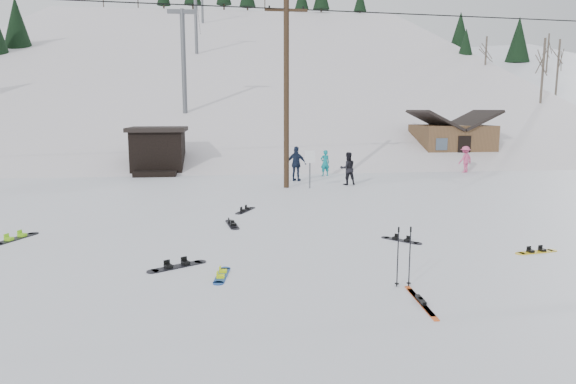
{
  "coord_description": "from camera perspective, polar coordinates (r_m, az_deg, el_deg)",
  "views": [
    {
      "loc": [
        -0.94,
        -10.85,
        3.84
      ],
      "look_at": [
        0.87,
        4.04,
        1.4
      ],
      "focal_mm": 32.0,
      "sensor_mm": 36.0,
      "label": 1
    }
  ],
  "objects": [
    {
      "name": "skier_dark",
      "position": [
        26.27,
        6.66,
        2.61
      ],
      "size": [
        0.86,
        0.7,
        1.67
      ],
      "primitive_type": "imported",
      "rotation": [
        0.0,
        0.0,
        3.23
      ],
      "color": "black",
      "rests_on": "ground"
    },
    {
      "name": "skier_teal",
      "position": [
        29.76,
        4.13,
        3.24
      ],
      "size": [
        0.6,
        0.44,
        1.49
      ],
      "primitive_type": "imported",
      "rotation": [
        0.0,
        0.0,
        3.32
      ],
      "color": "#0D7E85",
      "rests_on": "ground"
    },
    {
      "name": "trail_sign",
      "position": [
        24.89,
        2.46,
        3.31
      ],
      "size": [
        0.5,
        0.09,
        1.85
      ],
      "color": "#595B60",
      "rests_on": "ground"
    },
    {
      "name": "lift_tower_near",
      "position": [
        41.16,
        -11.54,
        14.66
      ],
      "size": [
        2.2,
        0.36,
        8.0
      ],
      "color": "#595B60",
      "rests_on": "ski_slope"
    },
    {
      "name": "board_scatter_c",
      "position": [
        17.34,
        -28.0,
        -4.55
      ],
      "size": [
        0.88,
        1.54,
        0.12
      ],
      "rotation": [
        0.0,
        0.0,
        1.14
      ],
      "color": "black",
      "rests_on": "ground"
    },
    {
      "name": "hero_skis",
      "position": [
        10.82,
        14.53,
        -11.69
      ],
      "size": [
        0.2,
        1.83,
        0.1
      ],
      "rotation": [
        0.0,
        0.0,
        -0.05
      ],
      "color": "#D14815",
      "rests_on": "ground"
    },
    {
      "name": "skier_pink",
      "position": [
        33.07,
        19.09,
        3.45
      ],
      "size": [
        1.19,
        0.97,
        1.6
      ],
      "primitive_type": "imported",
      "rotation": [
        0.0,
        0.0,
        3.57
      ],
      "color": "#D14A7A",
      "rests_on": "ground"
    },
    {
      "name": "board_scatter_a",
      "position": [
        12.99,
        -12.22,
        -8.03
      ],
      "size": [
        1.38,
        0.94,
        0.11
      ],
      "rotation": [
        0.0,
        0.0,
        0.54
      ],
      "color": "black",
      "rests_on": "ground"
    },
    {
      "name": "utility_pole",
      "position": [
        25.03,
        -0.18,
        11.16
      ],
      "size": [
        2.0,
        0.26,
        9.0
      ],
      "color": "#3A2819",
      "rests_on": "ground"
    },
    {
      "name": "ski_slope",
      "position": [
        67.73,
        -5.96,
        -4.34
      ],
      "size": [
        60.0,
        85.24,
        65.97
      ],
      "primitive_type": "cube",
      "rotation": [
        0.31,
        0.0,
        0.0
      ],
      "color": "silver",
      "rests_on": "ground"
    },
    {
      "name": "board_scatter_e",
      "position": [
        15.49,
        25.87,
        -5.97
      ],
      "size": [
        1.29,
        0.43,
        0.09
      ],
      "rotation": [
        0.0,
        0.0,
        0.17
      ],
      "color": "yellow",
      "rests_on": "ground"
    },
    {
      "name": "skier_navy",
      "position": [
        27.47,
        0.95,
        3.16
      ],
      "size": [
        1.17,
        0.92,
        1.86
      ],
      "primitive_type": "imported",
      "rotation": [
        0.0,
        0.0,
        2.64
      ],
      "color": "#162037",
      "rests_on": "ground"
    },
    {
      "name": "ski_poles",
      "position": [
        11.48,
        12.74,
        -6.96
      ],
      "size": [
        0.37,
        0.1,
        1.33
      ],
      "color": "black",
      "rests_on": "ground"
    },
    {
      "name": "ground",
      "position": [
        11.54,
        -1.89,
        -10.19
      ],
      "size": [
        200.0,
        200.0,
        0.0
      ],
      "primitive_type": "plane",
      "color": "white",
      "rests_on": "ground"
    },
    {
      "name": "treeline_right",
      "position": [
        64.59,
        28.08,
        4.75
      ],
      "size": [
        20.0,
        60.0,
        10.0
      ],
      "primitive_type": null,
      "color": "black",
      "rests_on": "ground"
    },
    {
      "name": "lift_hut",
      "position": [
        32.14,
        -14.21,
        4.54
      ],
      "size": [
        3.4,
        4.1,
        2.75
      ],
      "color": "black",
      "rests_on": "ground"
    },
    {
      "name": "lift_tower_mid",
      "position": [
        61.83,
        -10.22,
        18.89
      ],
      "size": [
        2.2,
        0.36,
        8.0
      ],
      "color": "#595B60",
      "rests_on": "ski_slope"
    },
    {
      "name": "board_scatter_d",
      "position": [
        15.5,
        12.48,
        -5.23
      ],
      "size": [
        0.96,
        1.04,
        0.09
      ],
      "rotation": [
        0.0,
        0.0,
        -0.83
      ],
      "color": "black",
      "rests_on": "ground"
    },
    {
      "name": "hero_snowboard",
      "position": [
        12.15,
        -7.36,
        -9.14
      ],
      "size": [
        0.4,
        1.3,
        0.09
      ],
      "rotation": [
        0.0,
        0.0,
        1.43
      ],
      "color": "#18459E",
      "rests_on": "ground"
    },
    {
      "name": "treeline_crest",
      "position": [
        96.93,
        -6.41,
        6.9
      ],
      "size": [
        50.0,
        6.0,
        10.0
      ],
      "primitive_type": null,
      "color": "black",
      "rests_on": "ski_slope"
    },
    {
      "name": "board_scatter_b",
      "position": [
        17.26,
        -6.22,
        -3.57
      ],
      "size": [
        0.46,
        1.51,
        0.11
      ],
      "rotation": [
        0.0,
        0.0,
        1.72
      ],
      "color": "black",
      "rests_on": "ground"
    },
    {
      "name": "cabin",
      "position": [
        38.39,
        17.7,
        5.28
      ],
      "size": [
        5.39,
        4.4,
        3.77
      ],
      "color": "brown",
      "rests_on": "ground"
    },
    {
      "name": "ridge_right",
      "position": [
        73.75,
        25.17,
        -3.27
      ],
      "size": [
        45.66,
        93.98,
        54.59
      ],
      "primitive_type": "cube",
      "rotation": [
        0.21,
        -0.05,
        -0.12
      ],
      "color": "white",
      "rests_on": "ground"
    },
    {
      "name": "board_scatter_f",
      "position": [
        19.57,
        -4.75,
        -2.03
      ],
      "size": [
        0.81,
        1.33,
        0.1
      ],
      "rotation": [
        0.0,
        0.0,
        1.1
      ],
      "color": "black",
      "rests_on": "ground"
    }
  ]
}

